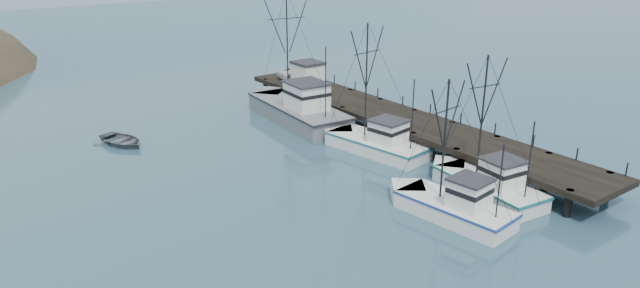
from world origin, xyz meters
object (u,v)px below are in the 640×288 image
object	(u,v)px
trawler_near	(485,184)
pickup_truck	(299,72)
pier	(395,117)
motorboat	(122,144)
trawler_far	(374,142)
pier_shed	(308,73)
trawler_mid	(450,206)
work_vessel	(296,109)

from	to	relation	value
trawler_near	pickup_truck	bearing A→B (deg)	80.93
pier	motorboat	xyz separation A→B (m)	(-22.61, 12.79, -1.69)
pier	trawler_far	bearing A→B (deg)	-153.48
trawler_near	pier_shed	xyz separation A→B (m)	(3.99, 28.66, 2.60)
trawler_near	trawler_far	xyz separation A→B (m)	(-0.66, 11.84, 0.00)
pier	trawler_mid	xyz separation A→B (m)	(-9.16, -15.24, -0.87)
work_vessel	pier_shed	xyz separation A→B (m)	(5.13, 5.03, 2.19)
trawler_far	motorboat	distance (m)	23.39
pickup_truck	pier	bearing A→B (deg)	-177.15
work_vessel	trawler_near	bearing A→B (deg)	-87.25
pier	pickup_truck	distance (m)	18.05
trawler_mid	pier	bearing A→B (deg)	59.00
pier_shed	pickup_truck	xyz separation A→B (m)	(1.16, 3.61, -0.70)
work_vessel	pier_shed	world-z (taller)	work_vessel
work_vessel	motorboat	size ratio (longest dim) A/B	3.09
trawler_far	work_vessel	distance (m)	11.80
pier_shed	pickup_truck	distance (m)	3.85
pier	trawler_far	size ratio (longest dim) A/B	3.76
pier_shed	motorboat	bearing A→B (deg)	-175.90
pier_shed	pickup_truck	bearing A→B (deg)	72.16
pickup_truck	motorboat	world-z (taller)	pickup_truck
motorboat	pickup_truck	bearing A→B (deg)	-3.54
pier	pier_shed	distance (m)	14.50
pier	trawler_near	xyz separation A→B (m)	(-4.20, -14.26, -0.87)
trawler_far	work_vessel	size ratio (longest dim) A/B	0.71
pickup_truck	motorboat	bearing A→B (deg)	108.35
pier_shed	motorboat	distance (m)	22.71
work_vessel	pickup_truck	xyz separation A→B (m)	(6.29, 8.64, 1.49)
trawler_mid	work_vessel	size ratio (longest dim) A/B	0.60
motorboat	pier_shed	bearing A→B (deg)	-11.92
motorboat	trawler_near	bearing A→B (deg)	-71.79
pier_shed	trawler_near	bearing A→B (deg)	-97.93
trawler_near	motorboat	size ratio (longest dim) A/B	2.01
trawler_far	pickup_truck	bearing A→B (deg)	74.12
pier	trawler_near	distance (m)	14.90
trawler_far	pickup_truck	xyz separation A→B (m)	(5.81, 20.42, 1.90)
work_vessel	motorboat	xyz separation A→B (m)	(-17.27, 3.43, -1.23)
trawler_far	work_vessel	world-z (taller)	work_vessel
trawler_far	pier_shed	size ratio (longest dim) A/B	3.66
trawler_mid	pickup_truck	size ratio (longest dim) A/B	1.92
motorboat	pier	bearing A→B (deg)	-45.52
trawler_far	pickup_truck	world-z (taller)	trawler_far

